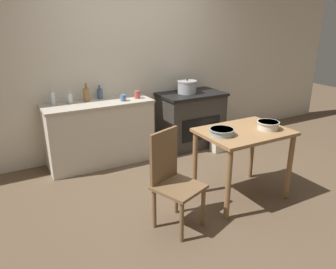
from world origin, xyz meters
name	(u,v)px	position (x,y,z in m)	size (l,w,h in m)	color
ground_plane	(187,191)	(0.00, 0.00, 0.00)	(14.00, 14.00, 0.00)	brown
wall_back	(130,64)	(0.00, 1.58, 1.27)	(8.00, 0.07, 2.55)	beige
counter_cabinet	(100,133)	(-0.61, 1.28, 0.43)	(1.43, 0.56, 0.86)	beige
stove	(191,119)	(0.84, 1.25, 0.42)	(0.98, 0.63, 0.84)	#38332D
work_table	(243,142)	(0.47, -0.36, 0.65)	(0.94, 0.68, 0.78)	#997047
chair	(173,178)	(-0.46, -0.45, 0.49)	(0.51, 0.51, 0.94)	brown
flour_sack	(219,139)	(1.07, 0.81, 0.20)	(0.22, 0.16, 0.39)	beige
stock_pot	(187,87)	(0.77, 1.26, 0.93)	(0.29, 0.29, 0.21)	#A8A8AD
mixing_bowl_large	(268,125)	(0.71, -0.45, 0.83)	(0.24, 0.24, 0.09)	silver
mixing_bowl_small	(222,131)	(0.17, -0.36, 0.82)	(0.25, 0.25, 0.07)	#93A8B2
bottle_far_left	(100,93)	(-0.51, 1.46, 0.93)	(0.07, 0.07, 0.18)	#3D5675
bottle_left	(52,98)	(-1.14, 1.43, 0.95)	(0.06, 0.06, 0.23)	silver
bottle_mid_left	(70,98)	(-0.93, 1.40, 0.93)	(0.07, 0.07, 0.18)	silver
bottle_center_left	(86,94)	(-0.71, 1.40, 0.95)	(0.08, 0.08, 0.24)	olive
cup_center	(137,95)	(-0.06, 1.22, 0.91)	(0.08, 0.08, 0.10)	#B74C42
cup_center_right	(123,98)	(-0.28, 1.18, 0.90)	(0.08, 0.08, 0.08)	#4C6B99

